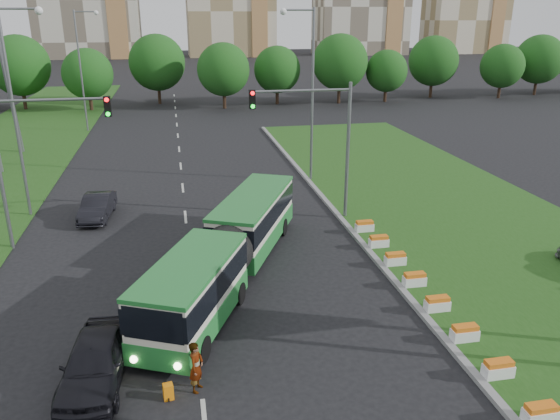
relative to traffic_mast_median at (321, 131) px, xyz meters
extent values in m
plane|color=black|center=(-4.78, -10.00, -5.35)|extent=(360.00, 360.00, 0.00)
cube|color=#204C15|center=(8.22, -2.00, -5.27)|extent=(14.00, 60.00, 0.15)
cube|color=gray|center=(1.27, -2.00, -5.26)|extent=(0.30, 60.00, 0.18)
cylinder|color=slate|center=(1.62, 0.00, -1.35)|extent=(0.20, 0.20, 8.00)
cylinder|color=slate|center=(-1.13, 0.00, 2.25)|extent=(5.50, 0.14, 0.14)
cube|color=black|center=(-3.88, 0.00, 1.85)|extent=(0.32, 0.32, 1.00)
cylinder|color=slate|center=(-16.78, -1.00, -1.35)|extent=(0.20, 0.20, 8.00)
cylinder|color=slate|center=(-14.03, -1.00, 2.25)|extent=(5.50, 0.14, 0.14)
cube|color=black|center=(-11.28, -1.00, 1.85)|extent=(0.32, 0.32, 1.00)
cube|color=beige|center=(-6.27, -11.10, -3.74)|extent=(2.30, 6.36, 2.49)
cube|color=beige|center=(-6.27, -2.94, -3.74)|extent=(2.30, 7.74, 2.49)
cylinder|color=black|center=(-6.27, -7.36, -3.78)|extent=(2.30, 1.15, 2.30)
cube|color=#217530|center=(-6.27, -11.10, -4.57)|extent=(2.38, 6.41, 0.88)
cube|color=#217530|center=(-6.27, -2.94, -4.57)|extent=(2.38, 7.79, 0.88)
cube|color=black|center=(-6.27, -11.10, -3.32)|extent=(2.38, 6.41, 0.97)
cube|color=black|center=(-6.27, -2.94, -3.32)|extent=(2.38, 7.79, 0.97)
imported|color=black|center=(-11.15, -13.37, -4.54)|extent=(2.29, 4.87, 1.61)
imported|color=black|center=(-12.91, 2.84, -4.64)|extent=(1.93, 4.46, 1.43)
imported|color=gray|center=(-7.90, -14.40, -4.47)|extent=(0.65, 0.76, 1.76)
cube|color=orange|center=(-8.83, -14.66, -5.08)|extent=(0.31, 0.27, 0.54)
cylinder|color=black|center=(-8.83, -14.80, -5.29)|extent=(0.04, 0.12, 0.12)
camera|label=1|loc=(-8.11, -29.34, 6.12)|focal=35.00mm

